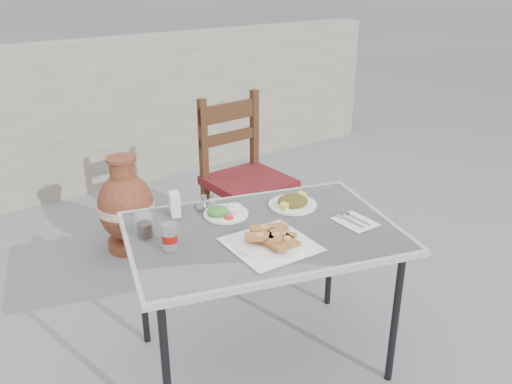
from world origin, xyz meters
TOP-DOWN VIEW (x-y plane):
  - ground at (0.00, 0.00)m, footprint 80.00×80.00m
  - cafe_table at (0.12, -0.04)m, footprint 1.31×1.05m
  - pide_plate at (0.07, -0.17)m, footprint 0.33×0.33m
  - salad_rice_plate at (0.06, 0.17)m, footprint 0.20×0.20m
  - salad_chopped_plate at (0.38, 0.07)m, footprint 0.23×0.23m
  - soda_can at (-0.28, 0.02)m, footprint 0.06×0.06m
  - cola_glass at (-0.32, 0.18)m, footprint 0.07×0.07m
  - napkin_holder at (-0.12, 0.30)m, footprint 0.07×0.09m
  - condiment_caddy at (0.03, 0.28)m, footprint 0.11×0.10m
  - cutlery_napkin at (0.50, -0.20)m, footprint 0.14×0.19m
  - chair at (0.61, 0.86)m, footprint 0.48×0.48m
  - terracotta_urn at (0.02, 1.34)m, footprint 0.37×0.37m
  - back_wall at (0.00, 2.50)m, footprint 6.00×0.25m

SIDE VIEW (x-z plane):
  - ground at x=0.00m, z-range 0.00..0.00m
  - terracotta_urn at x=0.02m, z-range -0.02..0.62m
  - chair at x=0.61m, z-range 0.02..1.04m
  - back_wall at x=0.00m, z-range 0.00..1.20m
  - cafe_table at x=0.12m, z-range 0.30..1.00m
  - cutlery_napkin at x=0.50m, z-range 0.70..0.71m
  - salad_rice_plate at x=0.06m, z-range 0.69..0.74m
  - salad_chopped_plate at x=0.38m, z-range 0.70..0.74m
  - condiment_caddy at x=0.03m, z-range 0.69..0.76m
  - pide_plate at x=0.07m, z-range 0.70..0.76m
  - cola_glass at x=-0.32m, z-range 0.69..0.80m
  - napkin_holder at x=-0.12m, z-range 0.70..0.80m
  - soda_can at x=-0.28m, z-range 0.70..0.81m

